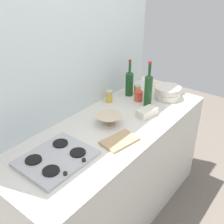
# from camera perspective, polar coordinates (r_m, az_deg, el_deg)

# --- Properties ---
(ground_plane) EXTENTS (6.00, 6.00, 0.00)m
(ground_plane) POSITION_cam_1_polar(r_m,az_deg,el_deg) (2.61, 0.00, -20.07)
(ground_plane) COLOR #6B6056
(ground_plane) RESTS_ON ground
(counter_block) EXTENTS (1.80, 0.70, 0.90)m
(counter_block) POSITION_cam_1_polar(r_m,az_deg,el_deg) (2.29, 0.00, -12.63)
(counter_block) COLOR silver
(counter_block) RESTS_ON ground
(backsplash_panel) EXTENTS (1.90, 0.06, 2.37)m
(backsplash_panel) POSITION_cam_1_polar(r_m,az_deg,el_deg) (2.12, -8.15, 6.95)
(backsplash_panel) COLOR silver
(backsplash_panel) RESTS_ON ground
(stovetop_hob) EXTENTS (0.43, 0.35, 0.04)m
(stovetop_hob) POSITION_cam_1_polar(r_m,az_deg,el_deg) (1.72, -11.67, -9.50)
(stovetop_hob) COLOR #B2B2B7
(stovetop_hob) RESTS_ON counter_block
(plate_stack) EXTENTS (0.24, 0.24, 0.11)m
(plate_stack) POSITION_cam_1_polar(r_m,az_deg,el_deg) (2.47, 11.64, 4.05)
(plate_stack) COLOR silver
(plate_stack) RESTS_ON counter_block
(wine_bottle_leftmost) EXTENTS (0.07, 0.07, 0.39)m
(wine_bottle_leftmost) POSITION_cam_1_polar(r_m,az_deg,el_deg) (2.26, 7.66, 4.74)
(wine_bottle_leftmost) COLOR #19471E
(wine_bottle_leftmost) RESTS_ON counter_block
(wine_bottle_mid_left) EXTENTS (0.07, 0.07, 0.34)m
(wine_bottle_mid_left) POSITION_cam_1_polar(r_m,az_deg,el_deg) (2.45, 3.68, 6.22)
(wine_bottle_mid_left) COLOR #19471E
(wine_bottle_mid_left) RESTS_ON counter_block
(mixing_bowl) EXTENTS (0.20, 0.20, 0.08)m
(mixing_bowl) POSITION_cam_1_polar(r_m,az_deg,el_deg) (2.02, -0.56, -1.51)
(mixing_bowl) COLOR beige
(mixing_bowl) RESTS_ON counter_block
(butter_dish) EXTENTS (0.18, 0.13, 0.06)m
(butter_dish) POSITION_cam_1_polar(r_m,az_deg,el_deg) (2.15, 7.35, -0.08)
(butter_dish) COLOR silver
(butter_dish) RESTS_ON counter_block
(condiment_jar_front) EXTENTS (0.07, 0.07, 0.09)m
(condiment_jar_front) POSITION_cam_1_polar(r_m,az_deg,el_deg) (2.52, 5.36, 4.78)
(condiment_jar_front) COLOR gold
(condiment_jar_front) RESTS_ON counter_block
(condiment_jar_rear) EXTENTS (0.06, 0.06, 0.11)m
(condiment_jar_rear) POSITION_cam_1_polar(r_m,az_deg,el_deg) (2.35, -0.60, 3.35)
(condiment_jar_rear) COLOR gold
(condiment_jar_rear) RESTS_ON counter_block
(condiment_jar_spare) EXTENTS (0.08, 0.08, 0.09)m
(condiment_jar_spare) POSITION_cam_1_polar(r_m,az_deg,el_deg) (2.38, 5.62, 3.35)
(condiment_jar_spare) COLOR #C64C2D
(condiment_jar_spare) RESTS_ON counter_block
(cutting_board) EXTENTS (0.27, 0.20, 0.02)m
(cutting_board) POSITION_cam_1_polar(r_m,az_deg,el_deg) (1.84, 1.62, -6.08)
(cutting_board) COLOR tan
(cutting_board) RESTS_ON counter_block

